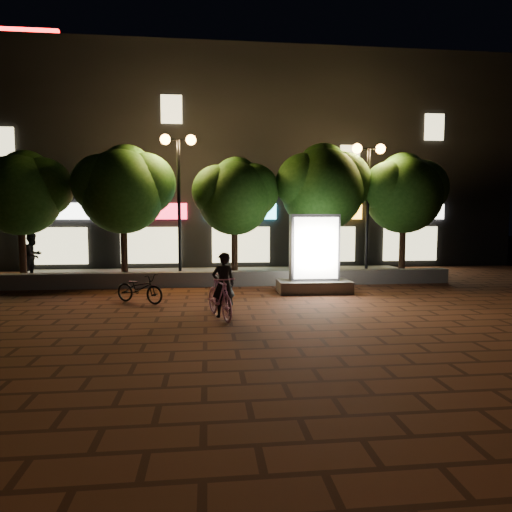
{
  "coord_description": "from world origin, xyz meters",
  "views": [
    {
      "loc": [
        -0.49,
        -11.01,
        2.34
      ],
      "look_at": [
        0.87,
        1.5,
        1.24
      ],
      "focal_mm": 31.12,
      "sensor_mm": 36.0,
      "label": 1
    }
  ],
  "objects": [
    {
      "name": "ground",
      "position": [
        0.0,
        0.0,
        0.0
      ],
      "size": [
        80.0,
        80.0,
        0.0
      ],
      "primitive_type": "plane",
      "color": "#532A1A",
      "rests_on": "ground"
    },
    {
      "name": "retaining_wall",
      "position": [
        0.0,
        4.0,
        0.25
      ],
      "size": [
        16.0,
        0.45,
        0.5
      ],
      "primitive_type": "cube",
      "color": "#615F5A",
      "rests_on": "ground"
    },
    {
      "name": "sidewalk",
      "position": [
        0.0,
        6.5,
        0.04
      ],
      "size": [
        16.0,
        5.0,
        0.08
      ],
      "primitive_type": "cube",
      "color": "#615F5A",
      "rests_on": "ground"
    },
    {
      "name": "building_block",
      "position": [
        -0.01,
        12.99,
        5.0
      ],
      "size": [
        28.0,
        8.12,
        11.3
      ],
      "color": "black",
      "rests_on": "ground"
    },
    {
      "name": "tree_far_left",
      "position": [
        -6.95,
        5.46,
        3.29
      ],
      "size": [
        3.36,
        2.8,
        4.63
      ],
      "color": "#321E13",
      "rests_on": "sidewalk"
    },
    {
      "name": "tree_left",
      "position": [
        -3.45,
        5.46,
        3.44
      ],
      "size": [
        3.6,
        3.0,
        4.89
      ],
      "color": "#321E13",
      "rests_on": "sidewalk"
    },
    {
      "name": "tree_mid",
      "position": [
        0.55,
        5.46,
        3.22
      ],
      "size": [
        3.24,
        2.7,
        4.5
      ],
      "color": "#321E13",
      "rests_on": "sidewalk"
    },
    {
      "name": "tree_right",
      "position": [
        3.86,
        5.46,
        3.57
      ],
      "size": [
        3.72,
        3.1,
        5.07
      ],
      "color": "#321E13",
      "rests_on": "sidewalk"
    },
    {
      "name": "tree_far_right",
      "position": [
        7.05,
        5.46,
        3.37
      ],
      "size": [
        3.48,
        2.9,
        4.76
      ],
      "color": "#321E13",
      "rests_on": "sidewalk"
    },
    {
      "name": "street_lamp_left",
      "position": [
        -1.5,
        5.2,
        4.03
      ],
      "size": [
        1.26,
        0.36,
        5.18
      ],
      "color": "black",
      "rests_on": "sidewalk"
    },
    {
      "name": "street_lamp_right",
      "position": [
        5.5,
        5.2,
        3.89
      ],
      "size": [
        1.26,
        0.36,
        4.98
      ],
      "color": "black",
      "rests_on": "sidewalk"
    },
    {
      "name": "ad_kiosk",
      "position": [
        2.79,
        2.42,
        0.98
      ],
      "size": [
        2.27,
        1.17,
        2.43
      ],
      "color": "#615F5A",
      "rests_on": "ground"
    },
    {
      "name": "scooter_pink",
      "position": [
        -0.23,
        -0.86,
        0.52
      ],
      "size": [
        0.94,
        1.79,
        1.04
      ],
      "primitive_type": "imported",
      "rotation": [
        0.0,
        0.0,
        0.28
      ],
      "color": "#C87DB9",
      "rests_on": "ground"
    },
    {
      "name": "rider",
      "position": [
        -0.13,
        -0.7,
        0.76
      ],
      "size": [
        0.63,
        0.49,
        1.52
      ],
      "primitive_type": "imported",
      "rotation": [
        0.0,
        0.0,
        3.4
      ],
      "color": "black",
      "rests_on": "ground"
    },
    {
      "name": "scooter_parked",
      "position": [
        -2.35,
        1.24,
        0.4
      ],
      "size": [
        1.58,
        1.25,
        0.8
      ],
      "primitive_type": "imported",
      "rotation": [
        0.0,
        0.0,
        1.03
      ],
      "color": "black",
      "rests_on": "ground"
    },
    {
      "name": "pedestrian",
      "position": [
        -6.97,
        6.23,
        0.92
      ],
      "size": [
        0.86,
        0.98,
        1.68
      ],
      "primitive_type": "imported",
      "rotation": [
        0.0,
        0.0,
        1.25
      ],
      "color": "black",
      "rests_on": "sidewalk"
    }
  ]
}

